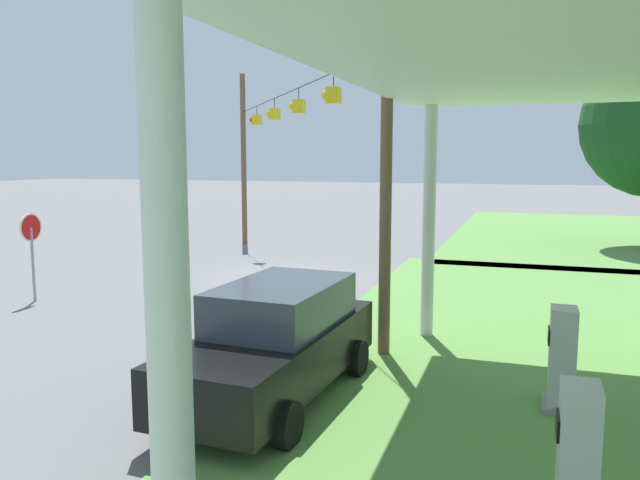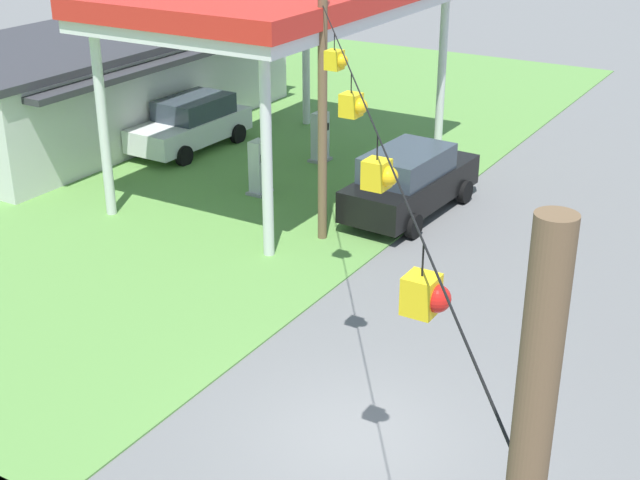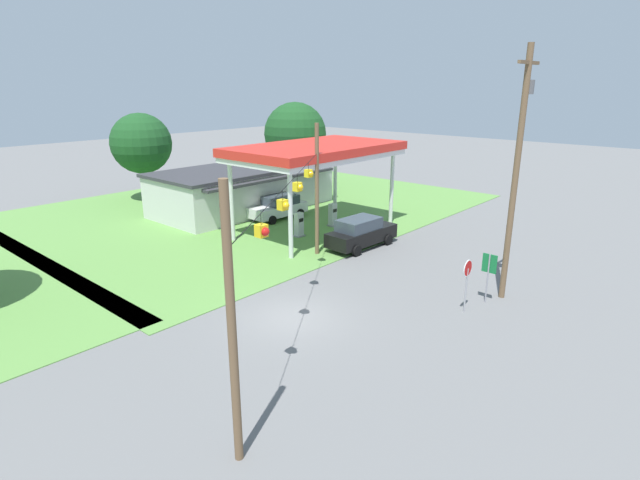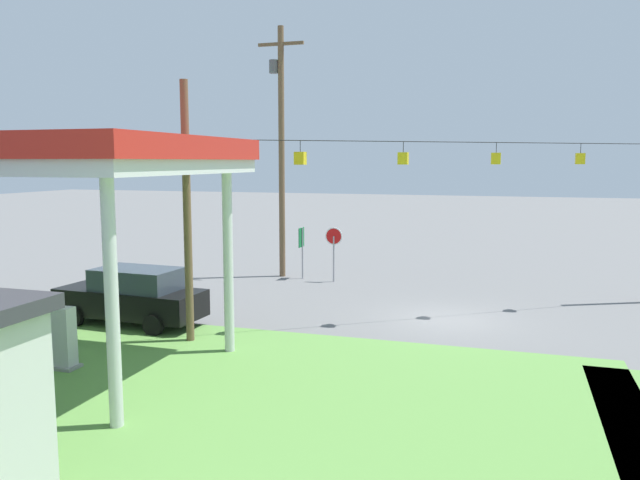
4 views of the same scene
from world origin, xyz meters
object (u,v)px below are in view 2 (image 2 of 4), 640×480
at_px(car_at_pumps_front, 410,181).
at_px(fuel_pump_far, 320,139).
at_px(car_at_pumps_rear, 191,123).
at_px(gas_station_store, 100,81).
at_px(fuel_pump_near, 259,169).

bearing_deg(car_at_pumps_front, fuel_pump_far, 63.10).
relative_size(fuel_pump_far, car_at_pumps_rear, 0.36).
distance_m(gas_station_store, fuel_pump_near, 9.39).
xyz_separation_m(gas_station_store, fuel_pump_near, (-2.79, -8.92, -0.95)).
distance_m(fuel_pump_far, car_at_pumps_front, 5.21).
distance_m(car_at_pumps_front, car_at_pumps_rear, 9.16).
height_order(gas_station_store, fuel_pump_far, gas_station_store).
distance_m(gas_station_store, car_at_pumps_front, 13.58).
height_order(fuel_pump_near, car_at_pumps_front, car_at_pumps_front).
xyz_separation_m(fuel_pump_far, car_at_pumps_rear, (-1.07, 4.52, 0.12)).
bearing_deg(car_at_pumps_front, fuel_pump_near, 104.81).
bearing_deg(car_at_pumps_rear, car_at_pumps_front, 81.88).
xyz_separation_m(gas_station_store, fuel_pump_far, (0.74, -8.92, -0.95)).
bearing_deg(gas_station_store, fuel_pump_far, -85.23).
bearing_deg(car_at_pumps_rear, fuel_pump_far, 104.82).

